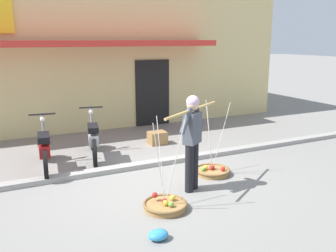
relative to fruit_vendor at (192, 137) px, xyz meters
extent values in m
plane|color=gray|center=(-0.39, 0.78, -0.98)|extent=(90.00, 90.00, 0.00)
cube|color=gray|center=(-0.39, 1.48, -0.93)|extent=(20.00, 0.24, 0.10)
cylinder|color=black|center=(0.08, 0.05, -0.55)|extent=(0.15, 0.15, 0.86)
cylinder|color=black|center=(-0.08, -0.05, -0.55)|extent=(0.15, 0.15, 0.86)
cube|color=#474C56|center=(0.00, 0.00, 0.15)|extent=(0.39, 0.35, 0.54)
sphere|color=#E0B78E|center=(0.00, 0.00, 0.56)|extent=(0.21, 0.21, 0.21)
sphere|color=#D1A8CC|center=(0.00, 0.00, 0.61)|extent=(0.22, 0.22, 0.22)
cylinder|color=#474C56|center=(0.20, 0.13, 0.32)|extent=(0.33, 0.26, 0.43)
cylinder|color=#474C56|center=(-0.20, -0.13, 0.32)|extent=(0.33, 0.26, 0.43)
cylinder|color=tan|center=(0.00, 0.00, 0.47)|extent=(1.53, 1.02, 0.04)
cylinder|color=#9E7542|center=(0.75, 0.49, -0.93)|extent=(0.66, 0.66, 0.09)
torus|color=brown|center=(0.75, 0.49, -0.88)|extent=(0.70, 0.70, 0.05)
sphere|color=#6FAB41|center=(0.55, 0.51, -0.85)|extent=(0.09, 0.09, 0.09)
sphere|color=red|center=(0.73, 0.50, -0.84)|extent=(0.09, 0.09, 0.09)
sphere|color=yellow|center=(0.64, 0.57, -0.84)|extent=(0.09, 0.09, 0.09)
sphere|color=red|center=(0.90, 0.35, -0.85)|extent=(0.09, 0.09, 0.09)
sphere|color=red|center=(0.77, 0.53, -0.84)|extent=(0.10, 0.10, 0.10)
cylinder|color=silver|center=(0.75, 0.64, -0.21)|extent=(0.01, 0.31, 1.36)
cylinder|color=silver|center=(0.62, 0.41, -0.21)|extent=(0.27, 0.16, 1.36)
cylinder|color=silver|center=(0.88, 0.41, -0.21)|extent=(0.27, 0.16, 1.36)
cylinder|color=#9E7542|center=(-0.75, -0.49, -0.93)|extent=(0.66, 0.66, 0.09)
torus|color=brown|center=(-0.75, -0.49, -0.88)|extent=(0.70, 0.70, 0.05)
sphere|color=red|center=(-0.76, -0.50, -0.84)|extent=(0.09, 0.09, 0.09)
sphere|color=gold|center=(-0.77, -0.55, -0.84)|extent=(0.09, 0.09, 0.09)
sphere|color=yellow|center=(-0.59, -0.43, -0.84)|extent=(0.09, 0.09, 0.09)
sphere|color=#73B244|center=(-0.71, -0.62, -0.85)|extent=(0.09, 0.09, 0.09)
sphere|color=red|center=(-0.85, -0.32, -0.79)|extent=(0.09, 0.09, 0.09)
cylinder|color=silver|center=(-0.75, -0.34, -0.21)|extent=(0.01, 0.31, 1.36)
cylinder|color=silver|center=(-0.88, -0.57, -0.21)|extent=(0.27, 0.16, 1.36)
cylinder|color=silver|center=(-0.62, -0.57, -0.21)|extent=(0.27, 0.16, 1.36)
cylinder|color=black|center=(-2.10, 2.85, -0.69)|extent=(0.15, 0.59, 0.58)
cylinder|color=black|center=(-2.25, 1.61, -0.69)|extent=(0.15, 0.59, 0.58)
cube|color=red|center=(-2.10, 2.85, -0.43)|extent=(0.17, 0.29, 0.06)
cube|color=red|center=(-2.19, 2.13, -0.47)|extent=(0.31, 0.92, 0.24)
cube|color=black|center=(-2.21, 1.95, -0.23)|extent=(0.29, 0.58, 0.12)
cylinder|color=slate|center=(-2.11, 2.75, -0.30)|extent=(0.10, 0.30, 0.76)
cylinder|color=black|center=(-2.12, 2.67, 0.09)|extent=(0.54, 0.10, 0.04)
sphere|color=silver|center=(-2.10, 2.83, -0.05)|extent=(0.11, 0.11, 0.11)
cylinder|color=black|center=(-0.95, 3.18, -0.69)|extent=(0.20, 0.58, 0.58)
cylinder|color=black|center=(-1.22, 1.97, -0.69)|extent=(0.20, 0.58, 0.58)
cube|color=silver|center=(-0.95, 3.18, -0.43)|extent=(0.20, 0.30, 0.06)
cube|color=silver|center=(-1.11, 2.48, -0.47)|extent=(0.38, 0.92, 0.24)
cube|color=black|center=(-1.14, 2.30, -0.23)|extent=(0.33, 0.59, 0.12)
cylinder|color=slate|center=(-0.98, 3.08, -0.30)|extent=(0.12, 0.30, 0.76)
cylinder|color=black|center=(-0.99, 3.01, 0.09)|extent=(0.54, 0.15, 0.04)
sphere|color=silver|center=(-0.96, 3.16, -0.05)|extent=(0.11, 0.11, 0.11)
cube|color=#DBC684|center=(-0.53, 7.50, 1.12)|extent=(13.00, 5.00, 4.20)
cube|color=red|center=(-0.53, 4.50, 1.52)|extent=(7.15, 1.00, 0.16)
cube|color=black|center=(1.42, 4.98, 0.02)|extent=(1.10, 0.06, 2.00)
ellipsoid|color=#3393D1|center=(-1.22, -1.26, -0.91)|extent=(0.28, 0.22, 0.14)
cube|color=olive|center=(0.66, 2.93, -0.82)|extent=(0.44, 0.36, 0.32)
camera|label=1|loc=(-3.03, -5.30, 1.64)|focal=39.27mm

